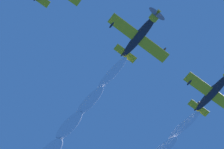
{
  "coord_description": "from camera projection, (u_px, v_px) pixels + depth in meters",
  "views": [
    {
      "loc": [
        -30.16,
        10.26,
        1.45
      ],
      "look_at": [
        7.61,
        -2.41,
        58.73
      ],
      "focal_mm": 77.93,
      "sensor_mm": 36.0,
      "label": 1
    }
  ],
  "objects": [
    {
      "name": "airplane_left_wingman",
      "position": [
        214.0,
        91.0,
        71.44
      ],
      "size": [
        8.71,
        9.62,
        3.3
      ],
      "color": "#232328"
    },
    {
      "name": "airplane_right_wingman",
      "position": [
        140.0,
        35.0,
        67.18
      ],
      "size": [
        8.72,
        9.53,
        3.37
      ],
      "color": "#232328"
    }
  ]
}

